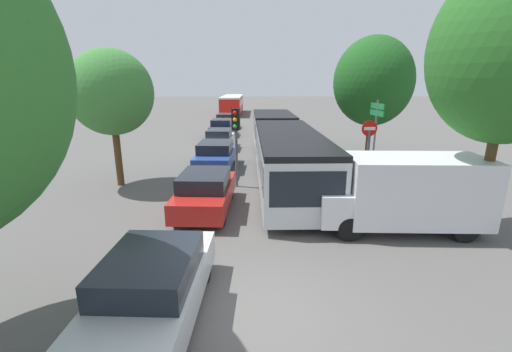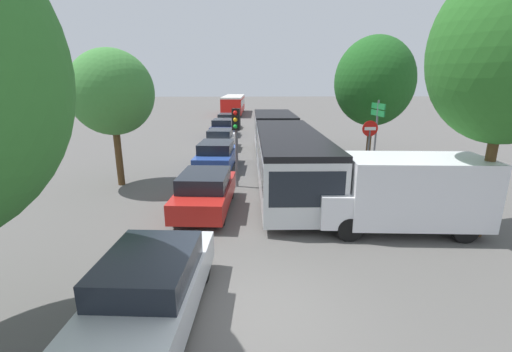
# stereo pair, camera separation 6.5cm
# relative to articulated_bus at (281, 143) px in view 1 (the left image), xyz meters

# --- Properties ---
(ground_plane) EXTENTS (200.00, 200.00, 0.00)m
(ground_plane) POSITION_rel_articulated_bus_xyz_m (-1.67, -11.58, -1.43)
(ground_plane) COLOR #565451
(articulated_bus) EXTENTS (2.70, 16.66, 2.47)m
(articulated_bus) POSITION_rel_articulated_bus_xyz_m (0.00, 0.00, 0.00)
(articulated_bus) COLOR silver
(articulated_bus) RESTS_ON ground
(city_bus_rear) EXTENTS (3.01, 11.77, 2.51)m
(city_bus_rear) POSITION_rel_articulated_bus_xyz_m (-3.51, 31.85, 0.03)
(city_bus_rear) COLOR red
(city_bus_rear) RESTS_ON ground
(queued_car_silver) EXTENTS (2.01, 4.20, 1.42)m
(queued_car_silver) POSITION_rel_articulated_bus_xyz_m (-3.65, -11.68, -0.71)
(queued_car_silver) COLOR #B7BABF
(queued_car_silver) RESTS_ON ground
(queued_car_red) EXTENTS (2.02, 4.22, 1.43)m
(queued_car_red) POSITION_rel_articulated_bus_xyz_m (-3.28, -5.89, -0.70)
(queued_car_red) COLOR #B21E19
(queued_car_red) RESTS_ON ground
(queued_car_blue) EXTENTS (2.07, 4.32, 1.46)m
(queued_car_blue) POSITION_rel_articulated_bus_xyz_m (-3.38, 0.14, -0.68)
(queued_car_blue) COLOR #284799
(queued_car_blue) RESTS_ON ground
(queued_car_white) EXTENTS (1.93, 4.04, 1.37)m
(queued_car_white) POSITION_rel_articulated_bus_xyz_m (-3.56, 5.64, -0.73)
(queued_car_white) COLOR white
(queued_car_white) RESTS_ON ground
(queued_car_navy) EXTENTS (2.02, 4.22, 1.43)m
(queued_car_navy) POSITION_rel_articulated_bus_xyz_m (-3.74, 11.55, -0.70)
(queued_car_navy) COLOR navy
(queued_car_navy) RESTS_ON ground
(queued_car_tan) EXTENTS (2.03, 4.24, 1.44)m
(queued_car_tan) POSITION_rel_articulated_bus_xyz_m (-3.63, 16.45, -0.70)
(queued_car_tan) COLOR tan
(queued_car_tan) RESTS_ON ground
(white_van) EXTENTS (5.11, 2.25, 2.31)m
(white_van) POSITION_rel_articulated_bus_xyz_m (3.07, -7.69, -0.18)
(white_van) COLOR silver
(white_van) RESTS_ON ground
(traffic_light) EXTENTS (0.36, 0.39, 3.40)m
(traffic_light) POSITION_rel_articulated_bus_xyz_m (-2.24, -3.01, 1.07)
(traffic_light) COLOR #56595E
(traffic_light) RESTS_ON ground
(no_entry_sign) EXTENTS (0.70, 0.08, 2.82)m
(no_entry_sign) POSITION_rel_articulated_bus_xyz_m (3.69, -2.47, 0.45)
(no_entry_sign) COLOR #56595E
(no_entry_sign) RESTS_ON ground
(direction_sign_post) EXTENTS (0.19, 1.40, 3.60)m
(direction_sign_post) POSITION_rel_articulated_bus_xyz_m (4.78, -0.36, 1.13)
(direction_sign_post) COLOR #56595E
(direction_sign_post) RESTS_ON ground
(tree_left_mid) EXTENTS (3.49, 3.49, 5.83)m
(tree_left_mid) POSITION_rel_articulated_bus_xyz_m (-7.44, -2.55, 2.61)
(tree_left_mid) COLOR #51381E
(tree_left_mid) RESTS_ON ground
(tree_right_near) EXTENTS (4.07, 4.07, 7.68)m
(tree_right_near) POSITION_rel_articulated_bus_xyz_m (5.12, -8.20, 3.81)
(tree_right_near) COLOR #51381E
(tree_right_near) RESTS_ON ground
(tree_right_mid) EXTENTS (4.42, 4.42, 6.96)m
(tree_right_mid) POSITION_rel_articulated_bus_xyz_m (5.43, 2.29, 3.05)
(tree_right_mid) COLOR #51381E
(tree_right_mid) RESTS_ON ground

